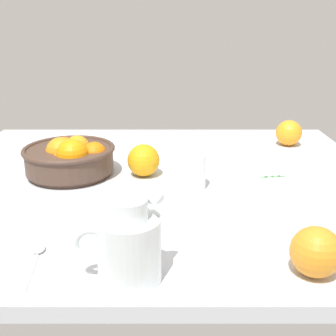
{
  "coord_description": "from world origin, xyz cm",
  "views": [
    {
      "loc": [
        2.58,
        -101.11,
        39.46
      ],
      "look_at": [
        2.51,
        -3.26,
        4.26
      ],
      "focal_mm": 44.71,
      "sensor_mm": 36.0,
      "label": 1
    }
  ],
  "objects_px": {
    "fruit_bowl": "(70,157)",
    "loose_orange_0": "(144,160)",
    "loose_orange_2": "(316,252)",
    "juice_glass": "(191,174)",
    "spoon": "(36,258)",
    "loose_orange_1": "(289,133)",
    "juice_pitcher": "(129,250)"
  },
  "relations": [
    {
      "from": "juice_glass",
      "to": "juice_pitcher",
      "type": "bearing_deg",
      "value": -107.24
    },
    {
      "from": "loose_orange_0",
      "to": "loose_orange_2",
      "type": "height_order",
      "value": "loose_orange_0"
    },
    {
      "from": "fruit_bowl",
      "to": "juice_pitcher",
      "type": "distance_m",
      "value": 0.51
    },
    {
      "from": "loose_orange_2",
      "to": "spoon",
      "type": "height_order",
      "value": "loose_orange_2"
    },
    {
      "from": "juice_pitcher",
      "to": "loose_orange_2",
      "type": "relative_size",
      "value": 1.8
    },
    {
      "from": "loose_orange_0",
      "to": "fruit_bowl",
      "type": "bearing_deg",
      "value": 177.65
    },
    {
      "from": "fruit_bowl",
      "to": "loose_orange_0",
      "type": "bearing_deg",
      "value": -2.35
    },
    {
      "from": "loose_orange_0",
      "to": "loose_orange_2",
      "type": "relative_size",
      "value": 1.02
    },
    {
      "from": "juice_glass",
      "to": "spoon",
      "type": "height_order",
      "value": "juice_glass"
    },
    {
      "from": "loose_orange_0",
      "to": "juice_glass",
      "type": "bearing_deg",
      "value": -36.34
    },
    {
      "from": "loose_orange_1",
      "to": "spoon",
      "type": "bearing_deg",
      "value": -132.0
    },
    {
      "from": "loose_orange_1",
      "to": "loose_orange_2",
      "type": "xyz_separation_m",
      "value": [
        -0.16,
        -0.73,
        -0.0
      ]
    },
    {
      "from": "fruit_bowl",
      "to": "spoon",
      "type": "bearing_deg",
      "value": -85.99
    },
    {
      "from": "loose_orange_1",
      "to": "spoon",
      "type": "height_order",
      "value": "loose_orange_1"
    },
    {
      "from": "loose_orange_2",
      "to": "spoon",
      "type": "relative_size",
      "value": 0.6
    },
    {
      "from": "fruit_bowl",
      "to": "loose_orange_1",
      "type": "xyz_separation_m",
      "value": [
        0.65,
        0.27,
        -0.01
      ]
    },
    {
      "from": "juice_pitcher",
      "to": "loose_orange_2",
      "type": "bearing_deg",
      "value": 2.46
    },
    {
      "from": "fruit_bowl",
      "to": "juice_glass",
      "type": "xyz_separation_m",
      "value": [
        0.31,
        -0.1,
        -0.01
      ]
    },
    {
      "from": "loose_orange_0",
      "to": "loose_orange_1",
      "type": "bearing_deg",
      "value": 31.45
    },
    {
      "from": "loose_orange_2",
      "to": "loose_orange_0",
      "type": "bearing_deg",
      "value": 123.59
    },
    {
      "from": "loose_orange_0",
      "to": "loose_orange_1",
      "type": "relative_size",
      "value": 1.02
    },
    {
      "from": "fruit_bowl",
      "to": "spoon",
      "type": "relative_size",
      "value": 1.75
    },
    {
      "from": "juice_glass",
      "to": "spoon",
      "type": "xyz_separation_m",
      "value": [
        -0.28,
        -0.32,
        -0.03
      ]
    },
    {
      "from": "loose_orange_0",
      "to": "spoon",
      "type": "relative_size",
      "value": 0.62
    },
    {
      "from": "juice_pitcher",
      "to": "loose_orange_0",
      "type": "relative_size",
      "value": 1.75
    },
    {
      "from": "juice_glass",
      "to": "spoon",
      "type": "relative_size",
      "value": 0.63
    },
    {
      "from": "juice_glass",
      "to": "spoon",
      "type": "bearing_deg",
      "value": -131.39
    },
    {
      "from": "loose_orange_0",
      "to": "spoon",
      "type": "bearing_deg",
      "value": -111.81
    },
    {
      "from": "juice_glass",
      "to": "loose_orange_1",
      "type": "xyz_separation_m",
      "value": [
        0.34,
        0.37,
        0.0
      ]
    },
    {
      "from": "loose_orange_0",
      "to": "loose_orange_1",
      "type": "xyz_separation_m",
      "value": [
        0.46,
        0.28,
        -0.0
      ]
    },
    {
      "from": "loose_orange_1",
      "to": "loose_orange_0",
      "type": "bearing_deg",
      "value": -148.55
    },
    {
      "from": "fruit_bowl",
      "to": "spoon",
      "type": "distance_m",
      "value": 0.42
    }
  ]
}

